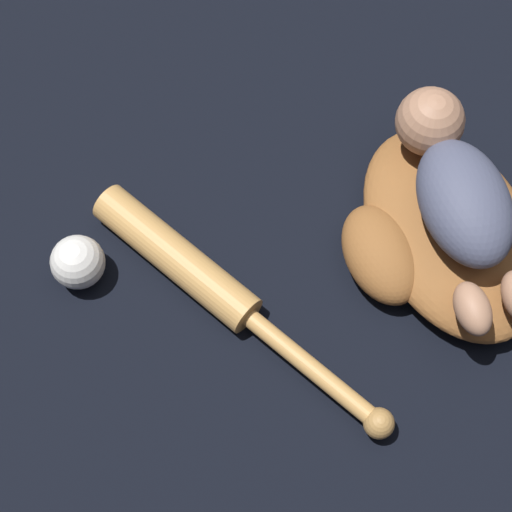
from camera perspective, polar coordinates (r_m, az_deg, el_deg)
The scene contains 5 objects.
ground_plane at distance 1.23m, azimuth 13.39°, elevation 0.90°, with size 6.00×6.00×0.00m, color black.
baseball_glove at distance 1.19m, azimuth 12.14°, elevation 1.39°, with size 0.35×0.28×0.07m.
baby_figure at distance 1.13m, azimuth 13.36°, elevation 4.37°, with size 0.35×0.15×0.09m.
baseball_bat at distance 1.14m, azimuth -3.41°, elevation -1.68°, with size 0.46×0.25×0.06m.
baseball at distance 1.17m, azimuth -11.80°, elevation -0.41°, with size 0.07×0.07×0.07m.
Camera 1 is at (-0.35, 0.47, 1.08)m, focal length 60.00 mm.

